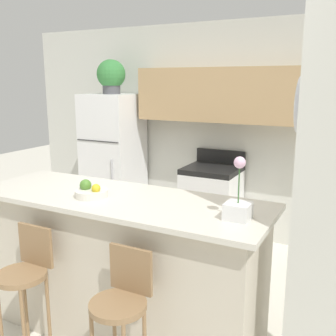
{
  "coord_description": "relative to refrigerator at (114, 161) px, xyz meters",
  "views": [
    {
      "loc": [
        1.55,
        -2.21,
        1.88
      ],
      "look_at": [
        0.0,
        0.78,
        1.13
      ],
      "focal_mm": 42.0,
      "sensor_mm": 36.0,
      "label": 1
    }
  ],
  "objects": [
    {
      "name": "refrigerator",
      "position": [
        0.0,
        0.0,
        0.0
      ],
      "size": [
        0.64,
        0.67,
        1.72
      ],
      "color": "white",
      "rests_on": "ground_plane"
    },
    {
      "name": "orchid_vase",
      "position": [
        2.26,
        -1.93,
        0.3
      ],
      "size": [
        0.15,
        0.15,
        0.38
      ],
      "color": "white",
      "rests_on": "counter_bar"
    },
    {
      "name": "wall_back",
      "position": [
        1.48,
        0.31,
        0.59
      ],
      "size": [
        5.6,
        0.38,
        2.55
      ],
      "color": "silver",
      "rests_on": "ground_plane"
    },
    {
      "name": "stove_range",
      "position": [
        1.34,
        0.04,
        -0.4
      ],
      "size": [
        0.6,
        0.59,
        1.07
      ],
      "color": "white",
      "rests_on": "ground_plane"
    },
    {
      "name": "pillar_right",
      "position": [
        2.76,
        -1.9,
        0.42
      ],
      "size": [
        0.38,
        0.32,
        2.55
      ],
      "color": "silver",
      "rests_on": "ground_plane"
    },
    {
      "name": "counter_bar",
      "position": [
        1.36,
        -1.88,
        -0.32
      ],
      "size": [
        2.2,
        0.77,
        1.07
      ],
      "color": "beige",
      "rests_on": "ground_plane"
    },
    {
      "name": "bar_stool_left",
      "position": [
        0.98,
        -2.41,
        -0.25
      ],
      "size": [
        0.33,
        0.33,
        0.93
      ],
      "color": "olive",
      "rests_on": "ground_plane"
    },
    {
      "name": "bar_stool_right",
      "position": [
        1.74,
        -2.41,
        -0.25
      ],
      "size": [
        0.33,
        0.33,
        0.93
      ],
      "color": "olive",
      "rests_on": "ground_plane"
    },
    {
      "name": "fruit_bowl",
      "position": [
        1.19,
        -1.97,
        0.25
      ],
      "size": [
        0.23,
        0.23,
        0.12
      ],
      "color": "silver",
      "rests_on": "counter_bar"
    },
    {
      "name": "ground_plane",
      "position": [
        1.36,
        -1.88,
        -0.86
      ],
      "size": [
        14.0,
        14.0,
        0.0
      ],
      "primitive_type": "plane",
      "color": "beige"
    },
    {
      "name": "potted_plant_on_fridge",
      "position": [
        -0.0,
        0.0,
        1.08
      ],
      "size": [
        0.36,
        0.36,
        0.42
      ],
      "color": "#4C4C51",
      "rests_on": "refrigerator"
    }
  ]
}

